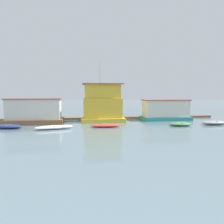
{
  "coord_description": "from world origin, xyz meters",
  "views": [
    {
      "loc": [
        -4.53,
        -29.87,
        3.92
      ],
      "look_at": [
        0.0,
        -1.0,
        1.4
      ],
      "focal_mm": 35.0,
      "sensor_mm": 36.0,
      "label": 1
    }
  ],
  "objects_px": {
    "dinghy_red": "(106,126)",
    "mooring_post_far_right": "(154,114)",
    "houseboat_yellow": "(102,104)",
    "dinghy_grey": "(214,123)",
    "dinghy_navy": "(8,127)",
    "dinghy_green": "(180,124)",
    "houseboat_brown": "(35,111)",
    "dinghy_white": "(54,127)",
    "houseboat_teal": "(165,110)"
  },
  "relations": [
    {
      "from": "houseboat_teal",
      "to": "dinghy_grey",
      "type": "relative_size",
      "value": 2.14
    },
    {
      "from": "houseboat_yellow",
      "to": "dinghy_grey",
      "type": "height_order",
      "value": "houseboat_yellow"
    },
    {
      "from": "houseboat_yellow",
      "to": "dinghy_white",
      "type": "distance_m",
      "value": 8.61
    },
    {
      "from": "dinghy_grey",
      "to": "mooring_post_far_right",
      "type": "height_order",
      "value": "mooring_post_far_right"
    },
    {
      "from": "dinghy_red",
      "to": "dinghy_white",
      "type": "bearing_deg",
      "value": -174.36
    },
    {
      "from": "dinghy_red",
      "to": "houseboat_yellow",
      "type": "bearing_deg",
      "value": 87.81
    },
    {
      "from": "houseboat_teal",
      "to": "dinghy_green",
      "type": "relative_size",
      "value": 2.43
    },
    {
      "from": "houseboat_yellow",
      "to": "houseboat_brown",
      "type": "bearing_deg",
      "value": -175.24
    },
    {
      "from": "dinghy_navy",
      "to": "dinghy_white",
      "type": "xyz_separation_m",
      "value": [
        5.03,
        -1.14,
        -0.03
      ]
    },
    {
      "from": "dinghy_red",
      "to": "dinghy_grey",
      "type": "bearing_deg",
      "value": -0.39
    },
    {
      "from": "dinghy_white",
      "to": "dinghy_red",
      "type": "height_order",
      "value": "dinghy_white"
    },
    {
      "from": "dinghy_green",
      "to": "dinghy_grey",
      "type": "height_order",
      "value": "dinghy_grey"
    },
    {
      "from": "dinghy_navy",
      "to": "dinghy_grey",
      "type": "xyz_separation_m",
      "value": [
        24.47,
        -0.66,
        0.01
      ]
    },
    {
      "from": "houseboat_brown",
      "to": "houseboat_yellow",
      "type": "xyz_separation_m",
      "value": [
        8.9,
        0.74,
        0.84
      ]
    },
    {
      "from": "houseboat_yellow",
      "to": "dinghy_navy",
      "type": "distance_m",
      "value": 12.15
    },
    {
      "from": "houseboat_brown",
      "to": "houseboat_teal",
      "type": "bearing_deg",
      "value": 3.26
    },
    {
      "from": "dinghy_white",
      "to": "mooring_post_far_right",
      "type": "height_order",
      "value": "mooring_post_far_right"
    },
    {
      "from": "dinghy_white",
      "to": "dinghy_grey",
      "type": "relative_size",
      "value": 1.31
    },
    {
      "from": "dinghy_white",
      "to": "mooring_post_far_right",
      "type": "distance_m",
      "value": 16.26
    },
    {
      "from": "dinghy_green",
      "to": "mooring_post_far_right",
      "type": "distance_m",
      "value": 7.71
    },
    {
      "from": "dinghy_red",
      "to": "mooring_post_far_right",
      "type": "bearing_deg",
      "value": 40.8
    },
    {
      "from": "dinghy_navy",
      "to": "mooring_post_far_right",
      "type": "height_order",
      "value": "mooring_post_far_right"
    },
    {
      "from": "houseboat_brown",
      "to": "mooring_post_far_right",
      "type": "height_order",
      "value": "houseboat_brown"
    },
    {
      "from": "houseboat_teal",
      "to": "dinghy_green",
      "type": "distance_m",
      "value": 6.04
    },
    {
      "from": "dinghy_red",
      "to": "houseboat_brown",
      "type": "bearing_deg",
      "value": 152.76
    },
    {
      "from": "dinghy_navy",
      "to": "dinghy_green",
      "type": "bearing_deg",
      "value": -2.73
    },
    {
      "from": "houseboat_teal",
      "to": "houseboat_yellow",
      "type": "bearing_deg",
      "value": -178.18
    },
    {
      "from": "houseboat_yellow",
      "to": "dinghy_navy",
      "type": "xyz_separation_m",
      "value": [
        -11.02,
        -4.65,
        -2.16
      ]
    },
    {
      "from": "houseboat_teal",
      "to": "dinghy_white",
      "type": "bearing_deg",
      "value": -158.35
    },
    {
      "from": "dinghy_green",
      "to": "dinghy_grey",
      "type": "bearing_deg",
      "value": 3.61
    },
    {
      "from": "dinghy_grey",
      "to": "dinghy_white",
      "type": "bearing_deg",
      "value": -178.59
    },
    {
      "from": "houseboat_brown",
      "to": "dinghy_white",
      "type": "relative_size",
      "value": 1.68
    },
    {
      "from": "houseboat_teal",
      "to": "mooring_post_far_right",
      "type": "height_order",
      "value": "houseboat_teal"
    },
    {
      "from": "dinghy_red",
      "to": "mooring_post_far_right",
      "type": "height_order",
      "value": "mooring_post_far_right"
    },
    {
      "from": "dinghy_green",
      "to": "dinghy_navy",
      "type": "bearing_deg",
      "value": 177.27
    },
    {
      "from": "dinghy_navy",
      "to": "dinghy_red",
      "type": "relative_size",
      "value": 0.96
    },
    {
      "from": "mooring_post_far_right",
      "to": "houseboat_brown",
      "type": "bearing_deg",
      "value": -170.69
    },
    {
      "from": "houseboat_yellow",
      "to": "houseboat_teal",
      "type": "distance_m",
      "value": 9.4
    },
    {
      "from": "houseboat_yellow",
      "to": "dinghy_green",
      "type": "height_order",
      "value": "houseboat_yellow"
    },
    {
      "from": "houseboat_yellow",
      "to": "houseboat_teal",
      "type": "height_order",
      "value": "houseboat_yellow"
    },
    {
      "from": "dinghy_navy",
      "to": "dinghy_white",
      "type": "height_order",
      "value": "dinghy_navy"
    },
    {
      "from": "dinghy_grey",
      "to": "mooring_post_far_right",
      "type": "bearing_deg",
      "value": 125.23
    },
    {
      "from": "houseboat_brown",
      "to": "dinghy_navy",
      "type": "xyz_separation_m",
      "value": [
        -2.12,
        -3.91,
        -1.32
      ]
    },
    {
      "from": "houseboat_brown",
      "to": "houseboat_yellow",
      "type": "distance_m",
      "value": 8.97
    },
    {
      "from": "houseboat_yellow",
      "to": "dinghy_grey",
      "type": "bearing_deg",
      "value": -21.54
    },
    {
      "from": "dinghy_navy",
      "to": "dinghy_grey",
      "type": "relative_size",
      "value": 1.02
    },
    {
      "from": "dinghy_navy",
      "to": "mooring_post_far_right",
      "type": "xyz_separation_m",
      "value": [
        19.26,
        6.72,
        0.47
      ]
    },
    {
      "from": "houseboat_teal",
      "to": "dinghy_red",
      "type": "height_order",
      "value": "houseboat_teal"
    },
    {
      "from": "dinghy_green",
      "to": "dinghy_white",
      "type": "bearing_deg",
      "value": -179.27
    },
    {
      "from": "dinghy_navy",
      "to": "dinghy_green",
      "type": "relative_size",
      "value": 1.16
    }
  ]
}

